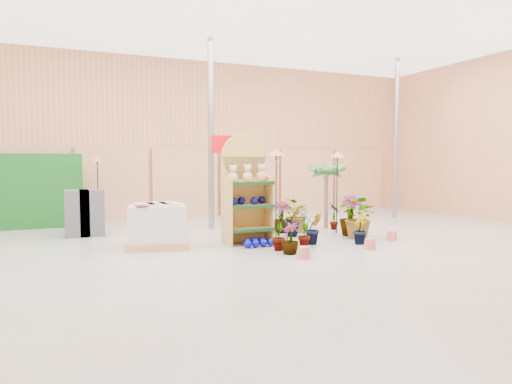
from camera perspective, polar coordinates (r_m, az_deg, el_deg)
room at (r=8.49m, az=-0.29°, el=7.89°), size 15.20×12.10×4.70m
display_shelf at (r=9.02m, az=-1.32°, el=-0.14°), size 0.93×0.61×2.16m
teddy_bears at (r=8.92m, az=-0.95°, el=2.25°), size 0.79×0.20×0.33m
gazing_balls_shelf at (r=8.92m, az=-1.03°, el=-1.08°), size 0.79×0.27×0.15m
gazing_balls_floor at (r=8.72m, az=0.18°, el=-6.33°), size 0.63×0.39×0.15m
pallet_stack at (r=8.79m, az=-12.22°, el=-4.16°), size 1.29×1.14×0.83m
charcoal_planters at (r=10.52m, az=-20.66°, el=-2.47°), size 0.80×0.50×1.00m
trellis_stock at (r=12.12m, az=-25.56°, el=0.11°), size 2.00×0.30×1.80m
offer_sign at (r=10.44m, az=-4.23°, el=3.61°), size 0.50×0.08×2.20m
bird_table_front at (r=8.71m, az=2.54°, el=4.58°), size 0.34×0.34×1.86m
bird_table_right at (r=10.33m, az=10.13°, el=4.30°), size 0.34×0.34×1.84m
bird_table_back at (r=11.72m, az=-19.24°, el=3.69°), size 0.34×0.34×1.75m
palm at (r=11.08m, az=8.80°, el=2.69°), size 0.70×0.70×1.64m
potted_plant_0 at (r=8.28m, az=2.91°, el=-4.60°), size 0.43×0.50×0.80m
potted_plant_1 at (r=8.98m, az=7.23°, el=-4.53°), size 0.35×0.29×0.62m
potted_plant_3 at (r=10.12m, az=11.78°, el=-2.89°), size 0.65×0.65×0.88m
potted_plant_4 at (r=10.93m, az=9.76°, el=-2.99°), size 0.30×0.38×0.64m
potted_plant_5 at (r=9.84m, az=4.77°, el=-3.58°), size 0.44×0.38×0.69m
potted_plant_6 at (r=10.43m, az=5.15°, el=-2.87°), size 0.65×0.74×0.79m
potted_plant_7 at (r=8.01m, az=4.26°, el=-5.82°), size 0.39×0.39×0.55m
potted_plant_8 at (r=8.60m, az=6.04°, el=-4.46°), size 0.46×0.47×0.75m
potted_plant_9 at (r=9.17m, az=12.80°, el=-4.55°), size 0.37×0.40×0.58m
potted_plant_10 at (r=9.79m, az=12.85°, el=-3.05°), size 0.91×0.98×0.91m
potted_plant_11 at (r=10.34m, az=3.23°, el=-3.13°), size 0.53×0.53×0.71m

